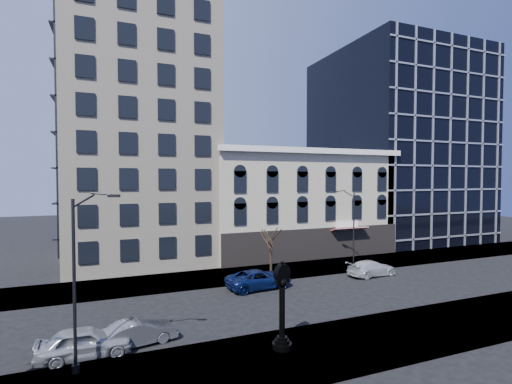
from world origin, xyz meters
name	(u,v)px	position (x,y,z in m)	size (l,w,h in m)	color
ground	(251,305)	(0.00, 0.00, 0.00)	(160.00, 160.00, 0.00)	black
sidewalk_far	(220,277)	(0.00, 8.00, 0.06)	(160.00, 6.00, 0.12)	gray
sidewalk_near	(305,352)	(0.00, -8.00, 0.06)	(160.00, 6.00, 0.12)	gray
cream_tower	(139,87)	(-6.11, 18.88, 19.32)	(15.90, 15.40, 42.50)	beige
victorian_row	(296,204)	(12.00, 15.89, 6.00)	(22.60, 11.19, 12.50)	#B7AF97
glass_office	(395,147)	(32.00, 20.91, 14.00)	(20.00, 20.15, 28.00)	black
street_clock	(282,309)	(-1.01, -7.29, 2.24)	(1.06, 1.06, 4.68)	black
street_lamp_near	(87,234)	(-10.38, -6.25, 6.56)	(2.08, 1.07, 8.53)	black
street_lamp_far	(348,208)	(12.81, 6.23, 6.15)	(1.95, 1.00, 7.99)	black
bare_tree_far	(271,232)	(4.93, 7.48, 4.00)	(3.00, 3.00, 5.16)	black
car_near_a	(85,342)	(-10.65, -4.26, 0.78)	(1.85, 4.59, 1.56)	#A5A8AD
car_near_b	(139,332)	(-8.01, -3.73, 0.68)	(1.43, 4.10, 1.35)	#595B60
car_far_a	(259,279)	(2.07, 3.51, 0.77)	(2.57, 5.56, 1.55)	#0C194C
car_far_b	(372,268)	(13.43, 3.33, 0.71)	(2.00, 4.92, 1.43)	silver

